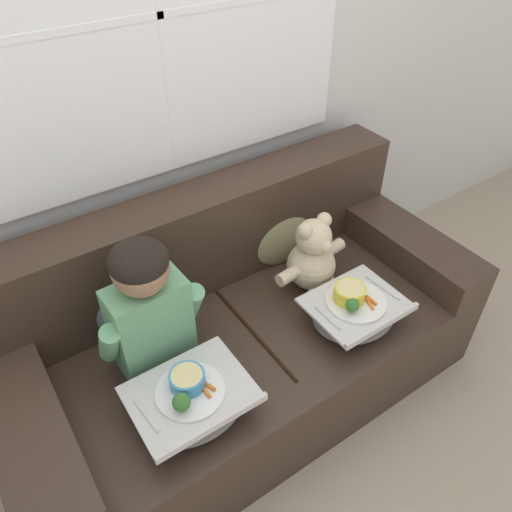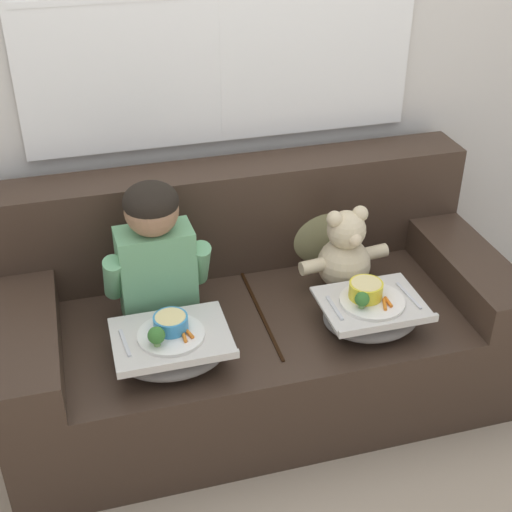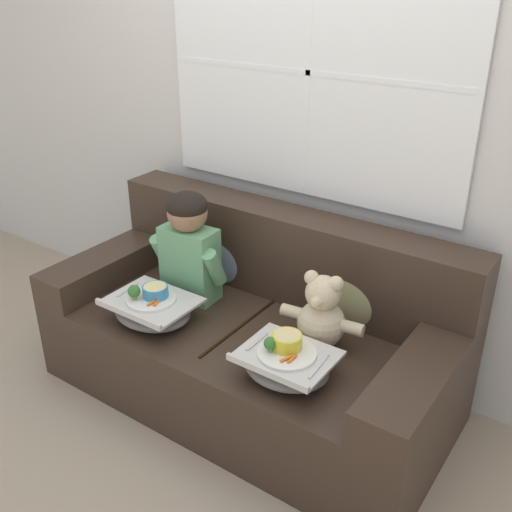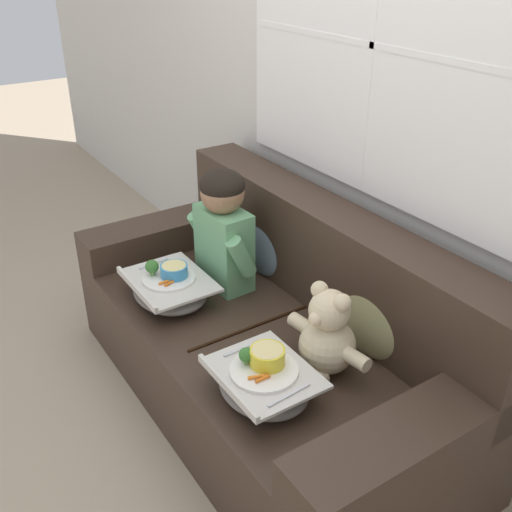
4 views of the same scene
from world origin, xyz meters
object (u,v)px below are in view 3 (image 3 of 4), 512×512
teddy_bear (321,316)px  lap_tray_teddy (286,363)px  throw_pillow_behind_teddy (346,289)px  lap_tray_child (152,308)px  throw_pillow_behind_child (219,249)px  couch (255,335)px  child_figure (189,241)px

teddy_bear → lap_tray_teddy: teddy_bear is taller
throw_pillow_behind_teddy → lap_tray_child: (-0.72, -0.50, -0.10)m
throw_pillow_behind_teddy → lap_tray_teddy: throw_pillow_behind_teddy is taller
throw_pillow_behind_child → teddy_bear: 0.76m
throw_pillow_behind_child → teddy_bear: bearing=-17.4°
throw_pillow_behind_teddy → teddy_bear: 0.23m
throw_pillow_behind_teddy → lap_tray_child: throw_pillow_behind_teddy is taller
couch → child_figure: bearing=-176.2°
couch → throw_pillow_behind_teddy: bearing=28.8°
lap_tray_teddy → throw_pillow_behind_child: bearing=145.6°
child_figure → lap_tray_teddy: (0.72, -0.27, -0.23)m
throw_pillow_behind_child → couch: bearing=-28.8°
lap_tray_child → lap_tray_teddy: (0.72, 0.00, 0.00)m
teddy_bear → lap_tray_child: size_ratio=0.95×
throw_pillow_behind_teddy → teddy_bear: throw_pillow_behind_teddy is taller
teddy_bear → child_figure: bearing=179.7°
throw_pillow_behind_child → child_figure: (0.00, -0.22, 0.13)m
throw_pillow_behind_child → lap_tray_child: throw_pillow_behind_child is taller
teddy_bear → lap_tray_teddy: size_ratio=1.02×
child_figure → lap_tray_child: child_figure is taller
throw_pillow_behind_teddy → couch: bearing=-151.2°
child_figure → lap_tray_child: (-0.00, -0.27, -0.23)m
lap_tray_teddy → couch: bearing=140.6°
teddy_bear → throw_pillow_behind_teddy: bearing=90.1°
lap_tray_teddy → throw_pillow_behind_teddy: bearing=89.8°
throw_pillow_behind_child → child_figure: bearing=-90.0°
child_figure → lap_tray_teddy: child_figure is taller
couch → lap_tray_child: couch is taller
couch → child_figure: size_ratio=3.48×
teddy_bear → lap_tray_child: (-0.72, -0.27, -0.08)m
throw_pillow_behind_child → throw_pillow_behind_teddy: throw_pillow_behind_teddy is taller
throw_pillow_behind_child → lap_tray_teddy: 0.88m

